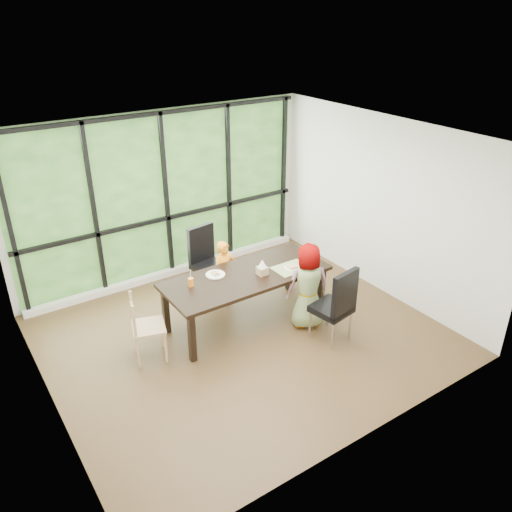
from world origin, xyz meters
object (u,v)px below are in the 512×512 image
object	(u,v)px
plate_far	(215,275)
plate_near	(292,268)
green_cup	(314,260)
child_toddler	(225,274)
child_older	(309,285)
orange_cup	(191,282)
chair_interior_leather	(332,304)
dining_table	(246,298)
chair_end_beech	(149,327)
chair_window_leather	(209,262)
tissue_box	(262,271)

from	to	relation	value
plate_far	plate_near	xyz separation A→B (m)	(0.99, -0.43, -0.00)
green_cup	child_toddler	bearing A→B (deg)	139.40
child_older	orange_cup	distance (m)	1.62
chair_interior_leather	plate_far	distance (m)	1.62
child_toddler	orange_cup	bearing A→B (deg)	-154.79
child_toddler	child_older	world-z (taller)	child_older
dining_table	chair_end_beech	size ratio (longest dim) A/B	2.57
chair_interior_leather	child_older	size ratio (longest dim) A/B	0.87
plate_far	chair_interior_leather	bearing A→B (deg)	-48.46
chair_window_leather	plate_near	distance (m)	1.38
child_older	tissue_box	distance (m)	0.67
dining_table	chair_interior_leather	xyz separation A→B (m)	(0.71, -0.98, 0.17)
dining_table	plate_near	size ratio (longest dim) A/B	10.47
chair_end_beech	child_toddler	world-z (taller)	child_toddler
child_older	chair_interior_leather	bearing A→B (deg)	114.25
chair_window_leather	plate_far	bearing A→B (deg)	-121.55
tissue_box	green_cup	bearing A→B (deg)	-10.57
chair_end_beech	orange_cup	bearing A→B (deg)	-60.41
child_older	plate_near	xyz separation A→B (m)	(-0.04, 0.33, 0.14)
chair_window_leather	orange_cup	distance (m)	1.14
orange_cup	chair_window_leather	bearing A→B (deg)	48.43
chair_interior_leather	tissue_box	distance (m)	1.04
chair_window_leather	child_older	world-z (taller)	child_older
chair_window_leather	plate_far	size ratio (longest dim) A/B	4.02
plate_near	green_cup	bearing A→B (deg)	-9.78
dining_table	orange_cup	xyz separation A→B (m)	(-0.77, 0.15, 0.43)
plate_far	tissue_box	size ratio (longest dim) A/B	2.05
child_older	dining_table	bearing A→B (deg)	-17.59
chair_interior_leather	child_older	bearing A→B (deg)	-96.25
child_toddler	green_cup	world-z (taller)	child_toddler
green_cup	chair_end_beech	bearing A→B (deg)	173.98
child_older	plate_far	distance (m)	1.30
plate_far	orange_cup	xyz separation A→B (m)	(-0.41, -0.08, 0.05)
chair_window_leather	chair_end_beech	xyz separation A→B (m)	(-1.43, -0.98, -0.09)
green_cup	tissue_box	size ratio (longest dim) A/B	0.91
plate_far	plate_near	bearing A→B (deg)	-23.36
child_toddler	plate_near	world-z (taller)	child_toddler
chair_interior_leather	plate_near	bearing A→B (deg)	-94.47
orange_cup	green_cup	distance (m)	1.80
green_cup	dining_table	bearing A→B (deg)	164.91
chair_window_leather	chair_interior_leather	world-z (taller)	same
child_toddler	chair_window_leather	bearing A→B (deg)	90.90
chair_interior_leather	green_cup	size ratio (longest dim) A/B	9.02
child_toddler	plate_far	size ratio (longest dim) A/B	3.79
child_older	green_cup	xyz separation A→B (m)	(0.30, 0.27, 0.19)
child_older	child_toddler	bearing A→B (deg)	-37.86
orange_cup	tissue_box	distance (m)	1.00
chair_window_leather	child_older	distance (m)	1.68
chair_window_leather	green_cup	distance (m)	1.63
dining_table	tissue_box	size ratio (longest dim) A/B	17.64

